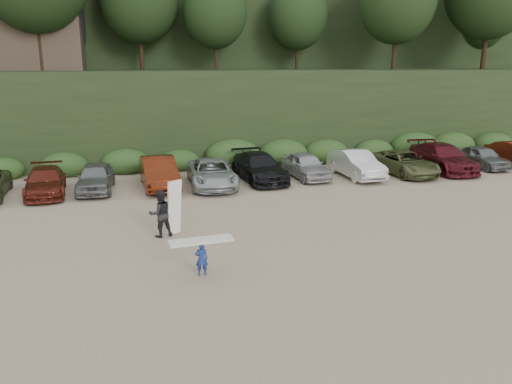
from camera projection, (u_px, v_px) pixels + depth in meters
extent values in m
plane|color=tan|center=(281.00, 245.00, 18.45)|extent=(120.00, 120.00, 0.00)
cube|color=black|center=(197.00, 110.00, 38.31)|extent=(80.00, 14.00, 6.00)
cube|color=black|center=(173.00, 48.00, 53.91)|extent=(90.00, 30.00, 16.00)
cube|color=#2B491E|center=(205.00, 159.00, 31.75)|extent=(46.20, 2.00, 1.20)
cube|color=brown|center=(26.00, 42.00, 36.03)|extent=(8.00, 6.00, 4.00)
imported|color=maroon|center=(45.00, 182.00, 25.37)|extent=(2.29, 4.83, 1.36)
imported|color=slate|center=(96.00, 177.00, 26.05)|extent=(1.99, 4.43, 1.48)
imported|color=#581E0D|center=(159.00, 173.00, 26.81)|extent=(1.99, 5.05, 1.64)
imported|color=#A9ABAF|center=(212.00, 173.00, 27.07)|extent=(2.65, 5.33, 1.45)
imported|color=black|center=(259.00, 167.00, 28.42)|extent=(2.57, 5.46, 1.54)
imported|color=#ADADB2|center=(306.00, 165.00, 29.08)|extent=(2.05, 4.44, 1.47)
imported|color=silver|center=(356.00, 164.00, 29.23)|extent=(1.85, 4.83, 1.57)
imported|color=#5A6238|center=(404.00, 163.00, 29.98)|extent=(2.74, 5.20, 1.39)
imported|color=#57131D|center=(443.00, 158.00, 31.01)|extent=(2.53, 5.73, 1.64)
imported|color=slate|center=(482.00, 157.00, 31.91)|extent=(1.74, 4.11, 1.39)
imported|color=navy|center=(202.00, 259.00, 15.75)|extent=(0.42, 0.29, 1.10)
cube|color=silver|center=(201.00, 241.00, 15.60)|extent=(2.05, 0.71, 0.08)
imported|color=black|center=(160.00, 214.00, 19.19)|extent=(1.03, 0.88, 1.85)
cube|color=white|center=(174.00, 208.00, 19.39)|extent=(0.68, 0.60, 2.18)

